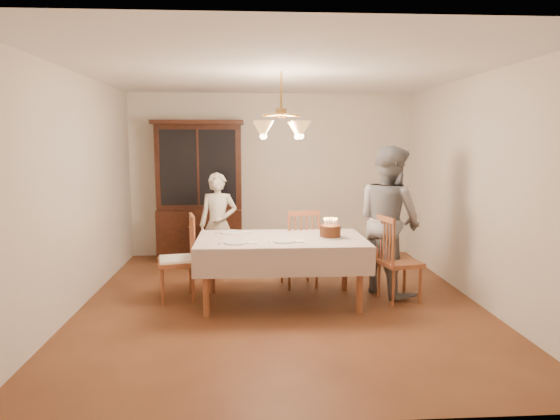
{
  "coord_description": "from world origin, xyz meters",
  "views": [
    {
      "loc": [
        -0.36,
        -5.55,
        1.85
      ],
      "look_at": [
        0.0,
        0.2,
        1.05
      ],
      "focal_mm": 32.0,
      "sensor_mm": 36.0,
      "label": 1
    }
  ],
  "objects": [
    {
      "name": "elderly_woman",
      "position": [
        -0.79,
        1.21,
        0.71
      ],
      "size": [
        0.56,
        0.4,
        1.43
      ],
      "primitive_type": "imported",
      "rotation": [
        0.0,
        0.0,
        -0.12
      ],
      "color": "beige",
      "rests_on": "ground"
    },
    {
      "name": "birthday_cake",
      "position": [
        0.56,
        -0.03,
        0.83
      ],
      "size": [
        0.3,
        0.3,
        0.23
      ],
      "color": "white",
      "rests_on": "dining_table"
    },
    {
      "name": "chair_right_end",
      "position": [
        1.37,
        -0.01,
        0.44
      ],
      "size": [
        0.5,
        0.51,
        1.0
      ],
      "color": "brown",
      "rests_on": "ground"
    },
    {
      "name": "place_setting_far_left",
      "position": [
        -0.56,
        0.35,
        0.77
      ],
      "size": [
        0.42,
        0.27,
        0.02
      ],
      "color": "white",
      "rests_on": "dining_table"
    },
    {
      "name": "dining_table",
      "position": [
        0.0,
        0.0,
        0.68
      ],
      "size": [
        1.9,
        1.1,
        0.76
      ],
      "color": "brown",
      "rests_on": "ground"
    },
    {
      "name": "ground",
      "position": [
        0.0,
        0.0,
        0.0
      ],
      "size": [
        5.0,
        5.0,
        0.0
      ],
      "primitive_type": "plane",
      "color": "#592E19",
      "rests_on": "ground"
    },
    {
      "name": "adult_in_grey",
      "position": [
        1.33,
        0.32,
        0.9
      ],
      "size": [
        1.0,
        1.08,
        1.79
      ],
      "primitive_type": "imported",
      "rotation": [
        0.0,
        0.0,
        2.03
      ],
      "color": "slate",
      "rests_on": "ground"
    },
    {
      "name": "chandelier",
      "position": [
        -0.0,
        -0.0,
        1.98
      ],
      "size": [
        0.62,
        0.62,
        0.73
      ],
      "color": "#BF8C3F",
      "rests_on": "ground"
    },
    {
      "name": "room_shell",
      "position": [
        0.0,
        0.0,
        1.58
      ],
      "size": [
        5.0,
        5.0,
        5.0
      ],
      "color": "white",
      "rests_on": "ground"
    },
    {
      "name": "place_setting_near_left",
      "position": [
        -0.49,
        -0.26,
        0.77
      ],
      "size": [
        0.42,
        0.27,
        0.02
      ],
      "color": "white",
      "rests_on": "dining_table"
    },
    {
      "name": "place_setting_near_right",
      "position": [
        0.03,
        -0.23,
        0.77
      ],
      "size": [
        0.39,
        0.24,
        0.02
      ],
      "color": "white",
      "rests_on": "dining_table"
    },
    {
      "name": "chair_far_side",
      "position": [
        0.28,
        0.65,
        0.44
      ],
      "size": [
        0.52,
        0.5,
        1.0
      ],
      "color": "brown",
      "rests_on": "ground"
    },
    {
      "name": "china_hutch",
      "position": [
        -1.13,
        2.25,
        1.04
      ],
      "size": [
        1.38,
        0.54,
        2.16
      ],
      "color": "black",
      "rests_on": "ground"
    },
    {
      "name": "chair_left_end",
      "position": [
        -1.2,
        0.19,
        0.45
      ],
      "size": [
        0.5,
        0.51,
        1.0
      ],
      "color": "brown",
      "rests_on": "ground"
    }
  ]
}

